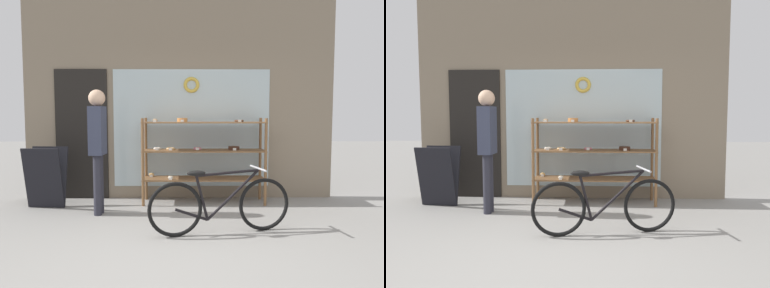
{
  "view_description": "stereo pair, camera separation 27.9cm",
  "coord_description": "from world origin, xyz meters",
  "views": [
    {
      "loc": [
        0.15,
        -3.5,
        1.4
      ],
      "look_at": [
        0.19,
        1.1,
        1.02
      ],
      "focal_mm": 35.0,
      "sensor_mm": 36.0,
      "label": 1
    },
    {
      "loc": [
        0.43,
        -3.49,
        1.4
      ],
      "look_at": [
        0.19,
        1.1,
        1.02
      ],
      "focal_mm": 35.0,
      "sensor_mm": 36.0,
      "label": 2
    }
  ],
  "objects": [
    {
      "name": "sandwich_board",
      "position": [
        -1.95,
        1.97,
        0.45
      ],
      "size": [
        0.58,
        0.42,
        0.89
      ],
      "rotation": [
        0.0,
        0.0,
        -0.08
      ],
      "color": "black",
      "rests_on": "ground_plane"
    },
    {
      "name": "storefront_facade",
      "position": [
        -0.04,
        2.64,
        1.87
      ],
      "size": [
        5.01,
        0.13,
        3.86
      ],
      "color": "gray",
      "rests_on": "ground_plane"
    },
    {
      "name": "pedestrian",
      "position": [
        -1.09,
        1.61,
        1.02
      ],
      "size": [
        0.23,
        0.32,
        1.71
      ],
      "rotation": [
        0.0,
        0.0,
        -1.6
      ],
      "color": "#282833",
      "rests_on": "ground_plane"
    },
    {
      "name": "bicycle",
      "position": [
        0.52,
        0.75,
        0.34
      ],
      "size": [
        1.67,
        0.53,
        0.76
      ],
      "rotation": [
        0.0,
        0.0,
        0.22
      ],
      "color": "black",
      "rests_on": "ground_plane"
    },
    {
      "name": "ground_plane",
      "position": [
        0.0,
        0.0,
        0.0
      ],
      "size": [
        30.0,
        30.0,
        0.0
      ],
      "primitive_type": "plane",
      "color": "gray"
    },
    {
      "name": "display_case",
      "position": [
        0.37,
        2.27,
        0.81
      ],
      "size": [
        1.88,
        0.48,
        1.32
      ],
      "color": "brown",
      "rests_on": "ground_plane"
    }
  ]
}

